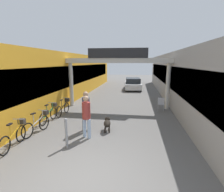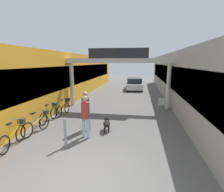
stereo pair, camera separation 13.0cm
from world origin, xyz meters
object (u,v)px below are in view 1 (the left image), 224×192
object	(u,v)px
bicycle_silver_second	(38,123)
pedestrian_with_dog	(86,114)
bicycle_black_farthest	(64,108)
parked_car_white	(133,84)
pedestrian_companion	(86,108)
bollard_post_metal	(66,133)
dog_on_leash	(107,123)
cafe_chair_aluminium_nearer	(161,103)
bicycle_orange_nearest	(15,135)
bicycle_green_third	(50,114)

from	to	relation	value
bicycle_silver_second	pedestrian_with_dog	bearing A→B (deg)	-4.37
bicycle_black_farthest	parked_car_white	world-z (taller)	parked_car_white
pedestrian_with_dog	bicycle_black_farthest	world-z (taller)	pedestrian_with_dog
pedestrian_companion	bollard_post_metal	world-z (taller)	pedestrian_companion
dog_on_leash	cafe_chair_aluminium_nearer	distance (m)	4.68
bollard_post_metal	parked_car_white	size ratio (longest dim) A/B	0.27
bicycle_orange_nearest	bollard_post_metal	distance (m)	1.94
cafe_chair_aluminium_nearer	parked_car_white	distance (m)	9.07
bollard_post_metal	parked_car_white	distance (m)	14.48
bicycle_black_farthest	bollard_post_metal	bearing A→B (deg)	-65.01
pedestrian_with_dog	bicycle_silver_second	distance (m)	2.37
pedestrian_companion	bicycle_green_third	xyz separation A→B (m)	(-2.27, 0.88, -0.62)
bicycle_green_third	dog_on_leash	bearing A→B (deg)	-13.58
cafe_chair_aluminium_nearer	bicycle_black_farthest	bearing A→B (deg)	-164.39
bollard_post_metal	cafe_chair_aluminium_nearer	world-z (taller)	bollard_post_metal
pedestrian_with_dog	bicycle_orange_nearest	world-z (taller)	pedestrian_with_dog
bicycle_green_third	bicycle_black_farthest	world-z (taller)	same
pedestrian_with_dog	bicycle_orange_nearest	size ratio (longest dim) A/B	1.06
dog_on_leash	bollard_post_metal	xyz separation A→B (m)	(-1.21, -1.80, 0.21)
pedestrian_with_dog	bicycle_green_third	bearing A→B (deg)	146.60
pedestrian_companion	bicycle_black_farthest	bearing A→B (deg)	133.51
bicycle_silver_second	dog_on_leash	bearing A→B (deg)	13.25
pedestrian_with_dog	parked_car_white	world-z (taller)	pedestrian_with_dog
dog_on_leash	bicycle_orange_nearest	bearing A→B (deg)	-147.15
bicycle_orange_nearest	bicycle_silver_second	xyz separation A→B (m)	(0.13, 1.32, 0.00)
bicycle_silver_second	cafe_chair_aluminium_nearer	bearing A→B (deg)	37.02
cafe_chair_aluminium_nearer	parked_car_white	world-z (taller)	parked_car_white
pedestrian_with_dog	dog_on_leash	world-z (taller)	pedestrian_with_dog
bicycle_silver_second	bicycle_orange_nearest	bearing A→B (deg)	-95.63
pedestrian_companion	dog_on_leash	distance (m)	1.18
pedestrian_companion	bicycle_orange_nearest	distance (m)	2.97
bicycle_orange_nearest	bicycle_silver_second	distance (m)	1.32
bicycle_orange_nearest	bicycle_green_third	distance (m)	2.80
pedestrian_companion	cafe_chair_aluminium_nearer	distance (m)	5.40
pedestrian_companion	bicycle_black_farthest	world-z (taller)	pedestrian_companion
bicycle_orange_nearest	bicycle_black_farthest	world-z (taller)	same
dog_on_leash	parked_car_white	distance (m)	12.57
dog_on_leash	parked_car_white	world-z (taller)	parked_car_white
bicycle_orange_nearest	parked_car_white	bearing A→B (deg)	74.93
bicycle_silver_second	bicycle_black_farthest	xyz separation A→B (m)	(-0.01, 2.78, 0.00)
bollard_post_metal	pedestrian_companion	bearing A→B (deg)	81.54
pedestrian_with_dog	bollard_post_metal	world-z (taller)	pedestrian_with_dog
bicycle_green_third	cafe_chair_aluminium_nearer	distance (m)	6.75
bicycle_silver_second	bicycle_black_farthest	world-z (taller)	same
bicycle_green_third	bollard_post_metal	bearing A→B (deg)	-51.89
bicycle_green_third	pedestrian_with_dog	bearing A→B (deg)	-33.40
bicycle_green_third	bicycle_orange_nearest	bearing A→B (deg)	-87.98
pedestrian_with_dog	cafe_chair_aluminium_nearer	size ratio (longest dim) A/B	2.01
bicycle_green_third	bollard_post_metal	distance (m)	3.28
bicycle_orange_nearest	cafe_chair_aluminium_nearer	size ratio (longest dim) A/B	1.89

